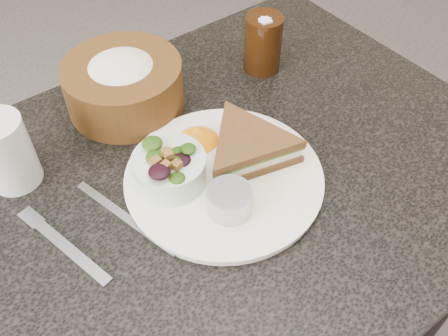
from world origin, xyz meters
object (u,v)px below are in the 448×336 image
at_px(dinner_plate, 224,178).
at_px(dressing_ramekin, 229,201).
at_px(dining_table, 208,300).
at_px(salad_bowl, 169,165).
at_px(bread_basket, 123,79).
at_px(sandwich, 248,147).
at_px(cola_glass, 263,41).
at_px(water_glass, 6,152).

xyz_separation_m(dinner_plate, dressing_ramekin, (-0.03, -0.05, 0.03)).
relative_size(dining_table, salad_bowl, 9.24).
height_order(dining_table, dressing_ramekin, dressing_ramekin).
xyz_separation_m(salad_bowl, bread_basket, (0.04, 0.20, 0.01)).
bearing_deg(dressing_ramekin, salad_bowl, 110.40).
relative_size(sandwich, salad_bowl, 1.61).
xyz_separation_m(dinner_plate, cola_glass, (0.23, 0.18, 0.05)).
distance_m(bread_basket, water_glass, 0.22).
xyz_separation_m(salad_bowl, cola_glass, (0.30, 0.14, 0.02)).
bearing_deg(salad_bowl, water_glass, 139.66).
bearing_deg(bread_basket, water_glass, -167.59).
bearing_deg(water_glass, dining_table, -39.52).
height_order(dinner_plate, salad_bowl, salad_bowl).
relative_size(dining_table, sandwich, 5.74).
bearing_deg(sandwich, dining_table, -171.03).
bearing_deg(dressing_ramekin, dinner_plate, 59.84).
distance_m(dining_table, cola_glass, 0.53).
relative_size(cola_glass, water_glass, 1.03).
relative_size(dinner_plate, sandwich, 1.70).
height_order(sandwich, bread_basket, bread_basket).
height_order(dining_table, bread_basket, bread_basket).
relative_size(dinner_plate, salad_bowl, 2.73).
distance_m(dressing_ramekin, water_glass, 0.33).
bearing_deg(cola_glass, dressing_ramekin, -137.48).
bearing_deg(dressing_ramekin, bread_basket, 89.35).
xyz_separation_m(dining_table, cola_glass, (0.26, 0.17, 0.43)).
xyz_separation_m(sandwich, bread_basket, (-0.08, 0.24, 0.02)).
bearing_deg(sandwich, cola_glass, 58.94).
height_order(cola_glass, water_glass, cola_glass).
relative_size(salad_bowl, bread_basket, 0.54).
bearing_deg(bread_basket, dining_table, -90.36).
distance_m(sandwich, bread_basket, 0.25).
xyz_separation_m(dressing_ramekin, bread_basket, (0.00, 0.30, 0.02)).
xyz_separation_m(salad_bowl, dressing_ramekin, (0.04, -0.10, -0.01)).
relative_size(bread_basket, cola_glass, 1.69).
bearing_deg(dining_table, dressing_ramekin, -91.61).
distance_m(sandwich, cola_glass, 0.25).
bearing_deg(dining_table, water_glass, 140.48).
bearing_deg(bread_basket, dinner_plate, -83.37).
height_order(dressing_ramekin, cola_glass, cola_glass).
xyz_separation_m(dressing_ramekin, water_glass, (-0.22, 0.25, 0.03)).
height_order(salad_bowl, dressing_ramekin, salad_bowl).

